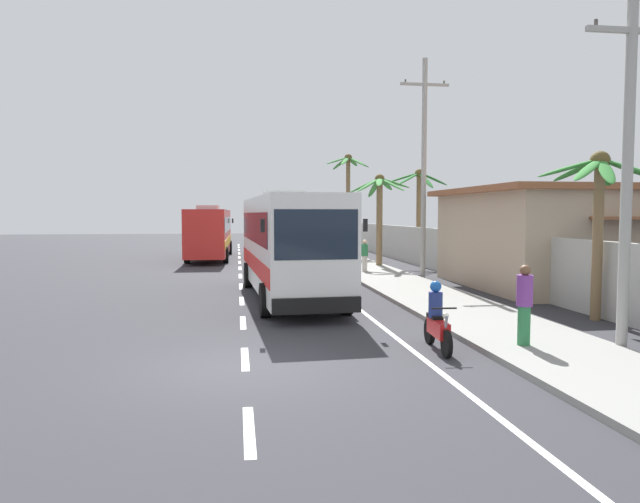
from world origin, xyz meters
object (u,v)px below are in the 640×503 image
coach_bus_far_lane (210,231)px  utility_pole_nearest (628,149)px  palm_nearest (419,198)px  palm_fourth (380,201)px  pedestrian_near_kerb (365,255)px  pedestrian_far_walk (524,303)px  motorcycle_trailing (324,260)px  utility_pole_mid (424,165)px  palm_third (348,185)px  coach_bus_foreground (288,242)px  palm_second (599,194)px  motorcycle_beside_bus (437,322)px

coach_bus_far_lane → utility_pole_nearest: (10.45, -28.55, 2.63)m
palm_nearest → palm_fourth: palm_nearest is taller
pedestrian_near_kerb → utility_pole_nearest: bearing=-141.5°
palm_nearest → pedestrian_far_walk: bearing=-101.9°
palm_fourth → motorcycle_trailing: bearing=-143.1°
utility_pole_mid → palm_fourth: (-0.65, 5.90, -1.59)m
palm_third → palm_fourth: (0.05, -9.19, -1.42)m
coach_bus_foreground → palm_nearest: 16.34m
palm_third → pedestrian_near_kerb: bearing=-97.0°
palm_second → palm_fourth: palm_fourth is taller
coach_bus_far_lane → pedestrian_near_kerb: size_ratio=7.69×
coach_bus_far_lane → palm_third: (9.90, 1.18, 3.33)m
utility_pole_mid → motorcycle_trailing: bearing=143.8°
coach_bus_foreground → pedestrian_far_walk: 10.18m
coach_bus_foreground → coach_bus_far_lane: 19.57m
pedestrian_near_kerb → palm_second: bearing=-133.0°
utility_pole_nearest → utility_pole_mid: (0.16, 14.65, 0.87)m
pedestrian_near_kerb → palm_third: (1.51, 12.33, 4.24)m
coach_bus_foreground → palm_second: bearing=-34.4°
coach_bus_foreground → motorcycle_trailing: size_ratio=5.79×
utility_pole_mid → utility_pole_nearest: bearing=-90.6°
coach_bus_far_lane → palm_third: size_ratio=1.67×
coach_bus_far_lane → palm_nearest: bearing=-24.5°
palm_second → pedestrian_near_kerb: bearing=105.3°
coach_bus_far_lane → pedestrian_near_kerb: (8.39, -11.15, -0.91)m
utility_pole_nearest → palm_third: 29.75m
motorcycle_trailing → palm_third: bearing=73.2°
palm_third → coach_bus_foreground: bearing=-106.9°
palm_nearest → palm_fourth: size_ratio=1.09×
motorcycle_beside_bus → coach_bus_foreground: bearing=106.9°
pedestrian_near_kerb → coach_bus_far_lane: bearing=68.7°
coach_bus_far_lane → pedestrian_far_walk: bearing=-73.8°
pedestrian_near_kerb → palm_second: 14.61m
coach_bus_far_lane → palm_second: (12.17, -25.01, 1.77)m
motorcycle_trailing → utility_pole_nearest: 18.68m
motorcycle_trailing → pedestrian_far_walk: bearing=-83.7°
utility_pole_mid → palm_third: utility_pole_mid is taller
pedestrian_far_walk → utility_pole_nearest: bearing=173.6°
coach_bus_far_lane → palm_second: size_ratio=2.54×
palm_second → utility_pole_mid: bearing=98.0°
motorcycle_beside_bus → palm_second: size_ratio=0.40×
utility_pole_nearest → utility_pole_mid: utility_pole_mid is taller
coach_bus_foreground → pedestrian_near_kerb: (4.69, 8.07, -1.07)m
pedestrian_far_walk → palm_third: size_ratio=0.24×
palm_nearest → palm_third: bearing=113.3°
pedestrian_near_kerb → palm_third: palm_third is taller
coach_bus_foreground → palm_fourth: bearing=60.9°
coach_bus_foreground → palm_third: palm_third is taller
motorcycle_trailing → utility_pole_mid: size_ratio=0.19×
utility_pole_mid → palm_third: bearing=92.7°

